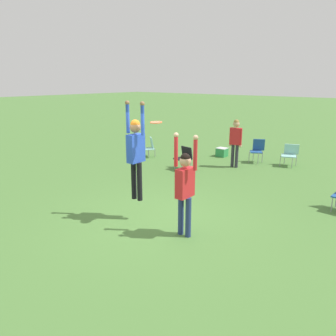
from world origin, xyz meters
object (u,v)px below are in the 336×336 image
(person_jumping, at_px, (136,148))
(cooler_box, at_px, (222,152))
(camping_chair_2, at_px, (150,146))
(camping_chair_4, at_px, (257,149))
(person_defending, at_px, (185,183))
(camping_chair_3, at_px, (290,153))
(person_spectator_near, at_px, (236,139))
(frisbee, at_px, (156,122))
(camping_chair_0, at_px, (184,156))

(person_jumping, distance_m, cooler_box, 7.36)
(camping_chair_2, height_order, camping_chair_4, camping_chair_4)
(camping_chair_4, height_order, cooler_box, camping_chair_4)
(person_defending, relative_size, camping_chair_3, 2.65)
(person_spectator_near, bearing_deg, frisbee, -91.14)
(camping_chair_2, bearing_deg, person_spectator_near, -129.75)
(person_defending, height_order, cooler_box, person_defending)
(frisbee, distance_m, camping_chair_2, 7.05)
(frisbee, bearing_deg, person_defending, -3.97)
(person_jumping, bearing_deg, camping_chair_4, 1.56)
(camping_chair_3, bearing_deg, person_defending, 72.25)
(camping_chair_0, height_order, camping_chair_3, same)
(person_jumping, relative_size, camping_chair_4, 2.45)
(cooler_box, bearing_deg, camping_chair_4, -0.39)
(person_defending, bearing_deg, person_jumping, -90.00)
(frisbee, relative_size, cooler_box, 0.61)
(camping_chair_3, height_order, person_spectator_near, person_spectator_near)
(frisbee, bearing_deg, person_spectator_near, 100.82)
(camping_chair_2, height_order, camping_chair_3, camping_chair_2)
(camping_chair_0, bearing_deg, camping_chair_3, -123.72)
(camping_chair_3, relative_size, cooler_box, 1.94)
(camping_chair_0, height_order, cooler_box, camping_chair_0)
(camping_chair_3, xyz_separation_m, camping_chair_4, (-1.20, -0.28, 0.07))
(camping_chair_0, bearing_deg, person_spectator_near, -122.38)
(camping_chair_2, bearing_deg, camping_chair_3, -117.48)
(frisbee, bearing_deg, camping_chair_2, 133.78)
(person_jumping, bearing_deg, person_defending, -90.00)
(person_spectator_near, relative_size, cooler_box, 4.26)
(camping_chair_3, height_order, cooler_box, camping_chair_3)
(person_defending, relative_size, camping_chair_0, 2.65)
(person_spectator_near, bearing_deg, person_jumping, -96.82)
(camping_chair_0, distance_m, camping_chair_4, 3.12)
(camping_chair_4, height_order, person_spectator_near, person_spectator_near)
(person_defending, bearing_deg, camping_chair_3, -176.95)
(frisbee, bearing_deg, camping_chair_0, 119.26)
(frisbee, bearing_deg, cooler_box, 108.80)
(person_defending, xyz_separation_m, camping_chair_2, (-5.53, 4.96, -0.69))
(camping_chair_3, distance_m, person_spectator_near, 2.25)
(person_defending, height_order, camping_chair_2, person_defending)
(person_jumping, bearing_deg, person_spectator_near, 5.17)
(person_jumping, bearing_deg, camping_chair_3, -7.90)
(camping_chair_3, bearing_deg, camping_chair_4, -7.41)
(camping_chair_4, bearing_deg, camping_chair_0, 30.65)
(person_jumping, xyz_separation_m, frisbee, (0.57, 0.06, 0.63))
(camping_chair_2, relative_size, camping_chair_3, 1.01)
(person_defending, bearing_deg, camping_chair_0, -143.28)
(person_jumping, height_order, camping_chair_4, person_jumping)
(person_jumping, height_order, camping_chair_2, person_jumping)
(frisbee, xyz_separation_m, person_spectator_near, (-1.08, 5.65, -1.24))
(camping_chair_3, bearing_deg, cooler_box, -15.19)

